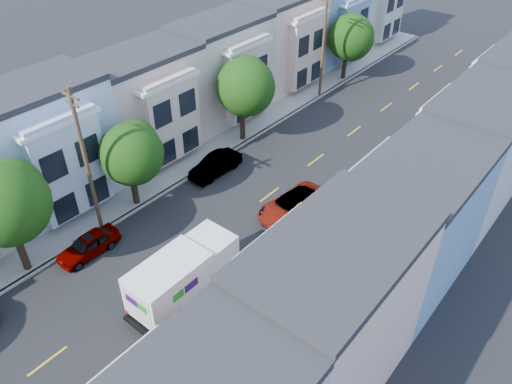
{
  "coord_description": "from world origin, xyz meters",
  "views": [
    {
      "loc": [
        17.59,
        -10.99,
        21.64
      ],
      "look_at": [
        0.91,
        9.34,
        2.2
      ],
      "focal_mm": 35.0,
      "sensor_mm": 36.0,
      "label": 1
    }
  ],
  "objects": [
    {
      "name": "utility_pole_near",
      "position": [
        -6.3,
        2.0,
        5.15
      ],
      "size": [
        1.6,
        0.26,
        10.0
      ],
      "color": "#42301E",
      "rests_on": "ground"
    },
    {
      "name": "utility_pole_far",
      "position": [
        -6.3,
        28.0,
        5.15
      ],
      "size": [
        1.6,
        0.26,
        10.0
      ],
      "color": "#42301E",
      "rests_on": "ground"
    },
    {
      "name": "centerline",
      "position": [
        0.0,
        15.0,
        0.0
      ],
      "size": [
        0.12,
        70.0,
        0.01
      ],
      "primitive_type": "cube",
      "color": "gold",
      "rests_on": "ground"
    },
    {
      "name": "lead_sedan",
      "position": [
        2.54,
        11.31,
        0.75
      ],
      "size": [
        3.11,
        5.64,
        1.5
      ],
      "primitive_type": "imported",
      "rotation": [
        0.0,
        0.0,
        -0.12
      ],
      "color": "black",
      "rests_on": "ground"
    },
    {
      "name": "parked_left_c",
      "position": [
        -4.9,
        0.07,
        0.69
      ],
      "size": [
        1.64,
        4.24,
        1.37
      ],
      "primitive_type": "imported",
      "rotation": [
        0.0,
        0.0,
        -0.0
      ],
      "color": "gray",
      "rests_on": "ground"
    },
    {
      "name": "tree_c",
      "position": [
        -6.3,
        5.22,
        4.29
      ],
      "size": [
        4.23,
        4.23,
        6.43
      ],
      "color": "black",
      "rests_on": "ground"
    },
    {
      "name": "curb_right",
      "position": [
        6.05,
        15.0,
        0.07
      ],
      "size": [
        0.3,
        70.0,
        0.15
      ],
      "primitive_type": "cube",
      "color": "gray",
      "rests_on": "ground"
    },
    {
      "name": "fedex_truck",
      "position": [
        2.26,
        1.38,
        1.75
      ],
      "size": [
        2.51,
        6.53,
        3.13
      ],
      "rotation": [
        0.0,
        0.0,
        0.01
      ],
      "color": "silver",
      "rests_on": "ground"
    },
    {
      "name": "tree_e",
      "position": [
        -6.3,
        32.93,
        4.51
      ],
      "size": [
        4.61,
        4.61,
        6.83
      ],
      "color": "black",
      "rests_on": "ground"
    },
    {
      "name": "townhouse_row_right",
      "position": [
        11.15,
        15.0,
        0.0
      ],
      "size": [
        5.0,
        70.0,
        8.5
      ],
      "primitive_type": "cube",
      "color": "#739ABC",
      "rests_on": "ground"
    },
    {
      "name": "parked_right_c",
      "position": [
        4.9,
        17.31,
        0.61
      ],
      "size": [
        1.78,
        4.12,
        1.23
      ],
      "primitive_type": "imported",
      "rotation": [
        0.0,
        0.0,
        0.01
      ],
      "color": "black",
      "rests_on": "ground"
    },
    {
      "name": "parked_right_b",
      "position": [
        4.9,
        -2.66,
        0.76
      ],
      "size": [
        1.92,
        4.72,
        1.51
      ],
      "primitive_type": "imported",
      "rotation": [
        0.0,
        0.0,
        0.03
      ],
      "color": "silver",
      "rests_on": "ground"
    },
    {
      "name": "road_slab",
      "position": [
        0.0,
        15.0,
        0.01
      ],
      "size": [
        12.0,
        70.0,
        0.02
      ],
      "primitive_type": "cube",
      "color": "black",
      "rests_on": "ground"
    },
    {
      "name": "sidewalk_left",
      "position": [
        -7.35,
        15.0,
        0.07
      ],
      "size": [
        2.6,
        70.0,
        0.15
      ],
      "primitive_type": "cube",
      "color": "gray",
      "rests_on": "ground"
    },
    {
      "name": "ground",
      "position": [
        0.0,
        0.0,
        0.0
      ],
      "size": [
        160.0,
        160.0,
        0.0
      ],
      "primitive_type": "plane",
      "color": "black",
      "rests_on": "ground"
    },
    {
      "name": "tree_b",
      "position": [
        -6.3,
        -3.15,
        5.16
      ],
      "size": [
        4.7,
        4.7,
        7.53
      ],
      "color": "black",
      "rests_on": "ground"
    },
    {
      "name": "tree_far_r",
      "position": [
        6.9,
        30.97,
        3.62
      ],
      "size": [
        3.1,
        3.1,
        5.21
      ],
      "color": "black",
      "rests_on": "ground"
    },
    {
      "name": "townhouse_row_left",
      "position": [
        -11.15,
        15.0,
        0.0
      ],
      "size": [
        5.0,
        70.0,
        8.5
      ],
      "primitive_type": "cube",
      "color": "#739ABC",
      "rests_on": "ground"
    },
    {
      "name": "tree_d",
      "position": [
        -6.3,
        16.73,
        4.93
      ],
      "size": [
        4.7,
        4.7,
        7.3
      ],
      "color": "black",
      "rests_on": "ground"
    },
    {
      "name": "curb_left",
      "position": [
        -6.05,
        15.0,
        0.07
      ],
      "size": [
        0.3,
        70.0,
        0.15
      ],
      "primitive_type": "cube",
      "color": "gray",
      "rests_on": "ground"
    },
    {
      "name": "parked_left_d",
      "position": [
        -4.9,
        11.56,
        0.73
      ],
      "size": [
        1.65,
        4.44,
        1.47
      ],
      "primitive_type": "imported",
      "rotation": [
        0.0,
        0.0,
        -0.02
      ],
      "color": "#430810",
      "rests_on": "ground"
    },
    {
      "name": "sidewalk_right",
      "position": [
        7.35,
        15.0,
        0.07
      ],
      "size": [
        2.6,
        70.0,
        0.15
      ],
      "primitive_type": "cube",
      "color": "gray",
      "rests_on": "ground"
    },
    {
      "name": "parked_right_d",
      "position": [
        4.9,
        26.01,
        0.77
      ],
      "size": [
        1.63,
        4.59,
        1.53
      ],
      "primitive_type": "imported",
      "rotation": [
        0.0,
        0.0,
        -0.0
      ],
      "color": "black",
      "rests_on": "ground"
    }
  ]
}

